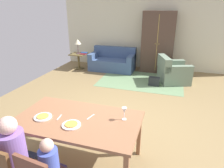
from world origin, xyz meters
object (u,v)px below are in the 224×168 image
couch (113,62)px  wine_glass (124,111)px  armoire (158,42)px  person_man (18,158)px  armchair (172,72)px  book_upper (84,53)px  plate_near_man (43,117)px  table_lamp (78,42)px  dining_table (78,123)px  handbag (154,81)px  book_lower (83,54)px  side_table (79,59)px  plate_near_child (71,125)px

couch → wine_glass: bearing=-70.9°
wine_glass → armoire: (0.01, 4.80, 0.16)m
person_man → armchair: (1.72, 4.69, -0.19)m
armchair → book_upper: armchair is taller
plate_near_man → wine_glass: size_ratio=1.34×
wine_glass → table_lamp: bearing=123.7°
wine_glass → armchair: (0.60, 3.83, -0.57)m
dining_table → armoire: bearing=82.7°
dining_table → plate_near_man: 0.50m
dining_table → book_upper: size_ratio=7.99×
dining_table → couch: size_ratio=1.08×
armchair → handbag: armchair is taller
plate_near_man → armchair: (1.72, 4.13, -0.45)m
dining_table → armchair: (1.23, 4.01, -0.37)m
wine_glass → table_lamp: 5.10m
book_lower → book_upper: (0.00, 0.09, 0.03)m
book_upper → handbag: 2.92m
wine_glass → book_lower: size_ratio=0.85×
side_table → book_upper: size_ratio=2.64×
plate_near_man → plate_near_child: (0.48, -0.06, 0.00)m
couch → book_upper: size_ratio=7.38×
wine_glass → person_man: (-1.11, -0.86, -0.38)m
book_upper → handbag: bearing=-19.3°
plate_near_child → couch: 4.97m
dining_table → plate_near_child: size_ratio=7.03×
couch → handbag: couch is taller
dining_table → armoire: 5.03m
person_man → armchair: size_ratio=1.01×
person_man → side_table: (-1.72, 5.11, -0.14)m
book_upper → armoire: bearing=10.9°
dining_table → book_lower: (-1.98, 4.39, -0.10)m
handbag → plate_near_man: bearing=-108.5°
wine_glass → book_upper: size_ratio=0.85×
side_table → book_upper: (0.22, 0.05, 0.24)m
book_upper → dining_table: bearing=-66.1°
wine_glass → couch: (-1.56, 4.50, -0.59)m
dining_table → table_lamp: table_lamp is taller
person_man → book_upper: person_man is taller
plate_near_man → couch: size_ratio=0.15×
handbag → armchair: bearing=44.0°
table_lamp → book_upper: bearing=13.6°
person_man → handbag: 4.39m
person_man → couch: (-0.45, 5.36, -0.21)m
plate_near_man → handbag: plate_near_man is taller
armoire → side_table: armoire is taller
plate_near_man → armchair: 4.49m
person_man → side_table: size_ratio=1.91×
dining_table → book_lower: dining_table is taller
book_upper → couch: bearing=11.1°
plate_near_man → person_man: person_man is taller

